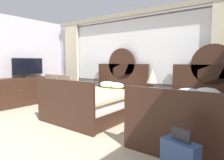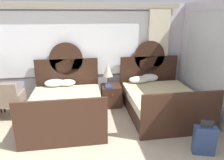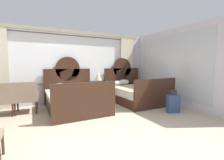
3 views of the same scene
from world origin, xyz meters
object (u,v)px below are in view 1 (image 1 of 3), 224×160
Objects in this scene: armchair_by_window_left at (70,89)px; armchair_by_window_centre at (57,88)px; table_lamp_on_nightstand at (152,76)px; book_on_nightstand at (149,93)px; nightstand_between_beds at (153,106)px; dresser_minibar at (15,92)px; bed_near_mirror at (199,118)px; bed_near_window at (99,102)px; tv_flatscreen at (28,67)px.

armchair_by_window_centre is at bearing -179.99° from armchair_by_window_left.
table_lamp_on_nightstand is 2.53m from armchair_by_window_left.
table_lamp_on_nightstand reaches higher than book_on_nightstand.
dresser_minibar reaches higher than nightstand_between_beds.
table_lamp_on_nightstand is 4.02m from dresser_minibar.
bed_near_mirror reaches higher than nightstand_between_beds.
armchair_by_window_left is 0.59m from armchair_by_window_centre.
bed_near_mirror is 3.69m from armchair_by_window_left.
bed_near_window is 1.98m from armchair_by_window_centre.
bed_near_window is 1.33m from nightstand_between_beds.
bed_near_mirror reaches higher than book_on_nightstand.
tv_flatscreen reaches higher than book_on_nightstand.
tv_flatscreen is at bearing -164.30° from table_lamp_on_nightstand.
bed_near_window is 1.23m from book_on_nightstand.
table_lamp_on_nightstand reaches higher than armchair_by_window_centre.
book_on_nightstand is 0.28× the size of armchair_by_window_left.
book_on_nightstand is (-0.08, -0.10, 0.30)m from nightstand_between_beds.
bed_near_window is at bearing -7.61° from armchair_by_window_centre.
table_lamp_on_nightstand is at bearing 32.84° from bed_near_window.
bed_near_window reaches higher than book_on_nightstand.
table_lamp_on_nightstand is at bearing 137.42° from nightstand_between_beds.
dresser_minibar is at bearing -93.57° from tv_flatscreen.
armchair_by_window_centre reaches higher than nightstand_between_beds.
tv_flatscreen is at bearing -172.72° from bed_near_window.
book_on_nightstand is at bearing -91.43° from table_lamp_on_nightstand.
bed_near_window reaches higher than armchair_by_window_left.
armchair_by_window_left is at bearing -171.66° from nightstand_between_beds.
dresser_minibar is at bearing -158.34° from table_lamp_on_nightstand.
book_on_nightstand is 0.27× the size of tv_flatscreen.
armchair_by_window_centre is (-0.59, -0.00, 0.00)m from armchair_by_window_left.
bed_near_mirror is 4.99m from dresser_minibar.
bed_near_window is 3.64× the size of table_lamp_on_nightstand.
armchair_by_window_left is at bearing 169.15° from bed_near_window.
armchair_by_window_left is at bearing -169.79° from table_lamp_on_nightstand.
armchair_by_window_left is at bearing 25.78° from tv_flatscreen.
table_lamp_on_nightstand reaches higher than nightstand_between_beds.
bed_near_mirror is at bearing -3.46° from armchair_by_window_centre.
nightstand_between_beds is 0.71m from table_lamp_on_nightstand.
nightstand_between_beds is (-1.15, 0.63, -0.06)m from bed_near_mirror.
tv_flatscreen is (0.03, 0.44, 0.73)m from dresser_minibar.
table_lamp_on_nightstand is 0.61× the size of tv_flatscreen.
nightstand_between_beds is at bearing 51.99° from book_on_nightstand.
nightstand_between_beds is 0.29× the size of dresser_minibar.
table_lamp_on_nightstand is at bearing 150.40° from bed_near_mirror.
tv_flatscreen is 1.05× the size of armchair_by_window_left.
nightstand_between_beds is 0.58× the size of tv_flatscreen.
bed_near_mirror is 1.55m from table_lamp_on_nightstand.
table_lamp_on_nightstand is 3.82m from tv_flatscreen.
bed_near_window is 1.44m from table_lamp_on_nightstand.
tv_flatscreen is 1.05× the size of armchair_by_window_centre.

